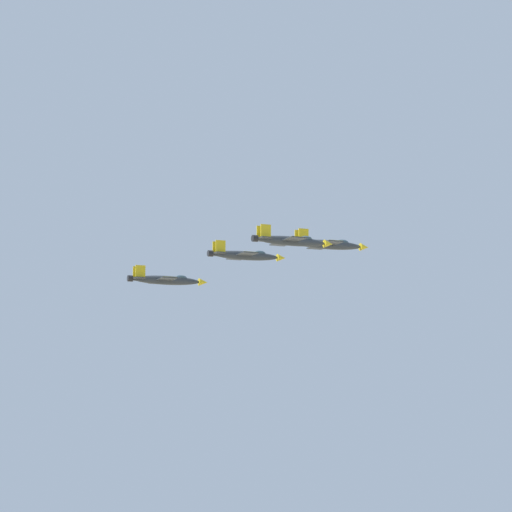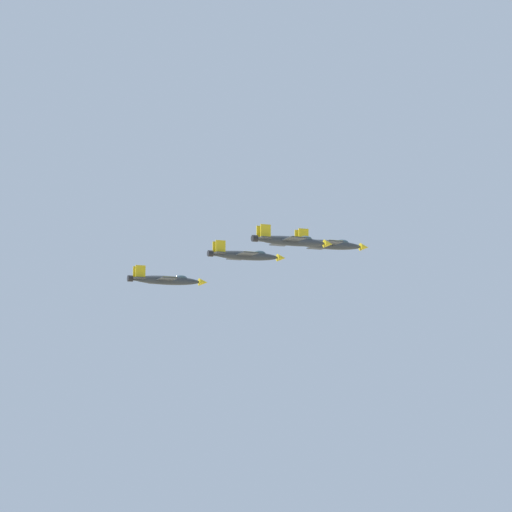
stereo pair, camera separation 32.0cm
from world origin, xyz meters
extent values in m
ellipsoid|color=#2D3338|center=(23.15, -6.49, 133.47)|extent=(14.30, 5.53, 1.84)
cone|color=gold|center=(15.45, -8.58, 133.47)|extent=(2.19, 1.99, 1.56)
ellipsoid|color=#334751|center=(20.11, -7.31, 134.16)|extent=(2.73, 1.98, 1.07)
cube|color=#2D3338|center=(23.84, -6.30, 133.37)|extent=(5.84, 10.73, 0.18)
cube|color=gold|center=(25.05, -10.74, 133.42)|extent=(3.03, 1.46, 0.22)
cube|color=gold|center=(22.64, -1.86, 133.42)|extent=(3.03, 1.46, 0.22)
cube|color=#2D3338|center=(28.95, -4.91, 133.47)|extent=(3.46, 5.33, 0.18)
cube|color=gold|center=(28.92, -5.88, 134.80)|extent=(2.04, 0.77, 2.66)
cube|color=gold|center=(28.44, -4.10, 134.80)|extent=(2.04, 0.77, 2.66)
cylinder|color=black|center=(30.45, -4.50, 133.47)|extent=(1.32, 1.51, 1.29)
ellipsoid|color=#2D3338|center=(38.74, -13.61, 132.12)|extent=(14.12, 5.43, 1.82)
cone|color=gold|center=(31.13, -15.66, 132.12)|extent=(2.16, 1.96, 1.54)
ellipsoid|color=#334751|center=(35.73, -14.42, 132.80)|extent=(2.69, 1.95, 1.06)
cube|color=#2D3338|center=(39.42, -13.43, 132.02)|extent=(5.75, 10.59, 0.18)
cube|color=gold|center=(40.60, -17.82, 132.07)|extent=(2.99, 1.44, 0.22)
cube|color=gold|center=(38.24, -9.04, 132.07)|extent=(2.99, 1.44, 0.22)
cube|color=#2D3338|center=(44.47, -12.07, 132.12)|extent=(3.41, 5.26, 0.18)
cube|color=gold|center=(44.43, -13.02, 133.43)|extent=(2.01, 0.76, 2.62)
cube|color=gold|center=(43.96, -11.27, 133.43)|extent=(2.01, 0.76, 2.62)
cylinder|color=black|center=(45.95, -11.67, 132.12)|extent=(1.31, 1.49, 1.27)
ellipsoid|color=#2D3338|center=(32.70, 7.75, 131.55)|extent=(13.58, 5.60, 1.76)
cone|color=gold|center=(25.41, 5.56, 131.55)|extent=(2.11, 1.93, 1.49)
ellipsoid|color=#334751|center=(29.82, 6.89, 132.21)|extent=(2.62, 1.93, 1.02)
cube|color=#2D3338|center=(33.35, 7.94, 131.45)|extent=(5.79, 10.24, 0.18)
cube|color=gold|center=(34.61, 3.74, 131.50)|extent=(2.89, 1.46, 0.21)
cube|color=gold|center=(32.09, 12.15, 131.50)|extent=(2.89, 1.46, 0.21)
cube|color=#2D3338|center=(38.19, 9.39, 131.55)|extent=(3.40, 5.10, 0.18)
cube|color=gold|center=(38.18, 8.47, 132.82)|extent=(1.94, 0.78, 2.54)
cube|color=gold|center=(37.68, 10.16, 132.82)|extent=(1.94, 0.78, 2.54)
cylinder|color=black|center=(39.61, 9.82, 131.55)|extent=(1.29, 1.46, 1.23)
ellipsoid|color=#2D3338|center=(54.32, -20.74, 127.82)|extent=(14.41, 5.60, 1.86)
cone|color=gold|center=(46.57, -22.86, 127.82)|extent=(2.21, 2.01, 1.58)
ellipsoid|color=#334751|center=(51.26, -21.58, 128.51)|extent=(2.75, 2.00, 1.08)
cube|color=#2D3338|center=(55.02, -20.55, 127.71)|extent=(5.90, 10.82, 0.19)
cube|color=gold|center=(56.24, -25.03, 127.77)|extent=(3.05, 1.48, 0.22)
cube|color=gold|center=(53.80, -16.08, 127.77)|extent=(3.05, 1.48, 0.22)
cube|color=#2D3338|center=(60.17, -19.14, 127.82)|extent=(3.49, 5.37, 0.19)
cube|color=gold|center=(60.14, -20.12, 129.16)|extent=(2.05, 0.78, 2.68)
cube|color=gold|center=(59.65, -18.33, 129.16)|extent=(2.05, 0.78, 2.68)
cylinder|color=black|center=(61.68, -18.73, 127.82)|extent=(1.34, 1.53, 1.30)
camera|label=1|loc=(61.48, 194.16, 99.03)|focal=73.94mm
camera|label=2|loc=(61.16, 194.20, 99.03)|focal=73.94mm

